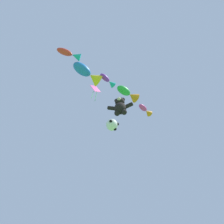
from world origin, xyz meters
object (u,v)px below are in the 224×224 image
at_px(teddy_bear_kite, 120,106).
at_px(diamond_kite, 95,90).
at_px(fish_kite_violet, 108,81).
at_px(fish_kite_cobalt, 88,74).
at_px(soccer_ball_kite, 112,125).
at_px(fish_kite_crimson, 70,54).
at_px(fish_kite_emerald, 128,94).
at_px(fish_kite_magenta, 145,110).

height_order(teddy_bear_kite, diamond_kite, diamond_kite).
xyz_separation_m(fish_kite_violet, fish_kite_cobalt, (-1.42, -0.97, -0.14)).
bearing_deg(teddy_bear_kite, diamond_kite, -165.28).
height_order(soccer_ball_kite, fish_kite_crimson, fish_kite_crimson).
bearing_deg(soccer_ball_kite, teddy_bear_kite, -13.80).
height_order(teddy_bear_kite, fish_kite_violet, fish_kite_violet).
distance_m(soccer_ball_kite, fish_kite_crimson, 6.25).
distance_m(fish_kite_violet, fish_kite_cobalt, 1.72).
bearing_deg(diamond_kite, fish_kite_emerald, 16.62).
height_order(fish_kite_emerald, fish_kite_crimson, fish_kite_emerald).
xyz_separation_m(fish_kite_magenta, fish_kite_crimson, (-5.13, -5.70, 0.95)).
xyz_separation_m(fish_kite_violet, diamond_kite, (-1.32, 0.71, 0.18)).
bearing_deg(diamond_kite, fish_kite_magenta, 29.71).
xyz_separation_m(fish_kite_magenta, diamond_kite, (-4.10, -2.34, 1.04)).
relative_size(fish_kite_magenta, fish_kite_emerald, 0.73).
distance_m(teddy_bear_kite, fish_kite_crimson, 5.47).
height_order(fish_kite_magenta, fish_kite_violet, fish_kite_violet).
bearing_deg(soccer_ball_kite, fish_kite_violet, -92.35).
relative_size(soccer_ball_kite, fish_kite_magenta, 0.60).
distance_m(fish_kite_emerald, fish_kite_crimson, 5.71).
bearing_deg(fish_kite_violet, diamond_kite, 151.78).
distance_m(fish_kite_emerald, diamond_kite, 2.96).
bearing_deg(soccer_ball_kite, fish_kite_emerald, 5.79).
relative_size(fish_kite_emerald, fish_kite_violet, 1.37).
bearing_deg(fish_kite_magenta, fish_kite_cobalt, -136.24).
distance_m(teddy_bear_kite, fish_kite_magenta, 3.05).
height_order(fish_kite_violet, fish_kite_cobalt, fish_kite_cobalt).
xyz_separation_m(fish_kite_emerald, fish_kite_cobalt, (-2.92, -2.52, -0.10)).
xyz_separation_m(teddy_bear_kite, fish_kite_magenta, (2.06, 1.80, 1.34)).
height_order(fish_kite_emerald, fish_kite_violet, fish_kite_emerald).
height_order(fish_kite_crimson, diamond_kite, diamond_kite).
bearing_deg(diamond_kite, fish_kite_crimson, -107.04).
relative_size(soccer_ball_kite, fish_kite_cobalt, 0.37).
xyz_separation_m(fish_kite_emerald, diamond_kite, (-2.83, -0.84, 0.22)).
relative_size(fish_kite_violet, diamond_kite, 0.55).
bearing_deg(fish_kite_violet, fish_kite_magenta, 47.71).
bearing_deg(teddy_bear_kite, fish_kite_cobalt, -133.98).
bearing_deg(fish_kite_magenta, fish_kite_crimson, -131.96).
xyz_separation_m(soccer_ball_kite, fish_kite_emerald, (1.45, 0.15, 3.96)).
bearing_deg(fish_kite_violet, fish_kite_cobalt, -145.77).
distance_m(teddy_bear_kite, fish_kite_emerald, 2.32).
bearing_deg(fish_kite_cobalt, teddy_bear_kite, 46.02).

